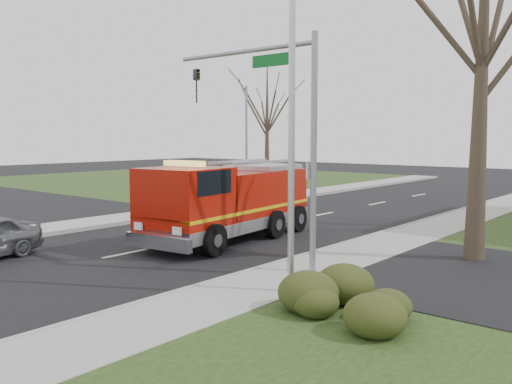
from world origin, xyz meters
The scene contains 10 objects.
ground centered at (0.00, 0.00, 0.00)m, with size 120.00×120.00×0.00m, color black.
sidewalk_right centered at (6.20, 0.00, 0.07)m, with size 2.40×80.00×0.15m, color gray.
sidewalk_left centered at (-6.20, 0.00, 0.07)m, with size 2.40×80.00×0.15m, color gray.
hedge_corner centered at (9.00, -1.00, 0.58)m, with size 2.80×2.00×0.90m, color #2D3212.
bare_tree_near centered at (9.50, 6.00, 7.41)m, with size 6.00×6.00×12.00m.
bare_tree_left centered at (-10.00, 20.00, 5.56)m, with size 4.50×4.50×9.00m.
traffic_signal_mast centered at (5.21, 1.50, 4.71)m, with size 5.29×0.18×6.80m.
streetlight_pole centered at (7.14, -0.50, 4.55)m, with size 1.48×0.16×8.40m.
utility_pole_far centered at (-6.80, 14.00, 3.50)m, with size 0.14×0.14×7.00m, color gray.
fire_engine centered at (0.98, 3.91, 1.42)m, with size 3.71×8.03×3.13m.
Camera 1 is at (14.91, -11.05, 3.94)m, focal length 38.00 mm.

